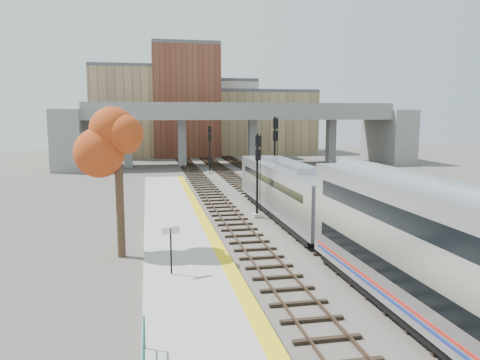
{
  "coord_description": "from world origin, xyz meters",
  "views": [
    {
      "loc": [
        -9.14,
        -26.41,
        7.79
      ],
      "look_at": [
        -1.82,
        10.52,
        2.5
      ],
      "focal_mm": 35.0,
      "sensor_mm": 36.0,
      "label": 1
    }
  ],
  "objects": [
    {
      "name": "tree",
      "position": [
        -10.69,
        -0.64,
        6.32
      ],
      "size": [
        3.6,
        3.6,
        8.53
      ],
      "color": "#382619",
      "rests_on": "ground"
    },
    {
      "name": "yellow_strip",
      "position": [
        -5.35,
        0.0,
        0.35
      ],
      "size": [
        0.7,
        60.0,
        0.01
      ],
      "primitive_type": "cube",
      "color": "yellow",
      "rests_on": "platform"
    },
    {
      "name": "buildings_far",
      "position": [
        1.26,
        66.57,
        7.88
      ],
      "size": [
        43.0,
        21.0,
        20.6
      ],
      "color": "tan",
      "rests_on": "ground"
    },
    {
      "name": "station_sign",
      "position": [
        -8.19,
        -5.02,
        1.98
      ],
      "size": [
        0.85,
        0.38,
        2.27
      ],
      "rotation": [
        0.0,
        0.0,
        0.38
      ],
      "color": "black",
      "rests_on": "platform"
    },
    {
      "name": "signal_mast_far",
      "position": [
        -1.1,
        34.91,
        3.0
      ],
      "size": [
        0.6,
        0.64,
        6.34
      ],
      "color": "#9E9E99",
      "rests_on": "ground"
    },
    {
      "name": "car_a",
      "position": [
        11.35,
        26.12,
        0.69
      ],
      "size": [
        2.84,
        4.09,
        1.29
      ],
      "primitive_type": "imported",
      "rotation": [
        0.0,
        0.0,
        -0.39
      ],
      "color": "#99999E",
      "rests_on": "parking_lot"
    },
    {
      "name": "car_c",
      "position": [
        16.83,
        30.34,
        0.66
      ],
      "size": [
        3.04,
        4.58,
        1.23
      ],
      "primitive_type": "imported",
      "rotation": [
        0.0,
        0.0,
        0.34
      ],
      "color": "#99999E",
      "rests_on": "parking_lot"
    },
    {
      "name": "signal_mast_mid",
      "position": [
        3.0,
        17.43,
        3.85
      ],
      "size": [
        0.6,
        0.64,
        7.58
      ],
      "color": "#9E9E99",
      "rests_on": "ground"
    },
    {
      "name": "signal_mast_near",
      "position": [
        -1.1,
        7.45,
        3.02
      ],
      "size": [
        0.6,
        0.64,
        6.36
      ],
      "color": "#9E9E99",
      "rests_on": "ground"
    },
    {
      "name": "platform",
      "position": [
        -7.25,
        0.0,
        0.17
      ],
      "size": [
        4.5,
        60.0,
        0.35
      ],
      "primitive_type": "cube",
      "color": "#9E9E99",
      "rests_on": "ground"
    },
    {
      "name": "overpass",
      "position": [
        4.92,
        45.0,
        5.81
      ],
      "size": [
        54.0,
        12.0,
        9.5
      ],
      "color": "slate",
      "rests_on": "ground"
    },
    {
      "name": "car_b",
      "position": [
        14.32,
        26.39,
        0.71
      ],
      "size": [
        3.33,
        4.22,
        1.34
      ],
      "primitive_type": "imported",
      "rotation": [
        0.0,
        0.0,
        0.55
      ],
      "color": "#99999E",
      "rests_on": "parking_lot"
    },
    {
      "name": "ground",
      "position": [
        0.0,
        0.0,
        0.0
      ],
      "size": [
        160.0,
        160.0,
        0.0
      ],
      "primitive_type": "plane",
      "color": "#47423D",
      "rests_on": "ground"
    },
    {
      "name": "locomotive",
      "position": [
        1.0,
        6.76,
        2.28
      ],
      "size": [
        3.02,
        19.05,
        4.1
      ],
      "color": "#A8AAB2",
      "rests_on": "ground"
    },
    {
      "name": "tracks",
      "position": [
        0.93,
        12.5,
        0.08
      ],
      "size": [
        10.7,
        95.0,
        0.25
      ],
      "color": "black",
      "rests_on": "ground"
    },
    {
      "name": "parking_lot",
      "position": [
        14.0,
        28.0,
        0.02
      ],
      "size": [
        14.0,
        18.0,
        0.04
      ],
      "primitive_type": "cube",
      "color": "black",
      "rests_on": "ground"
    }
  ]
}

